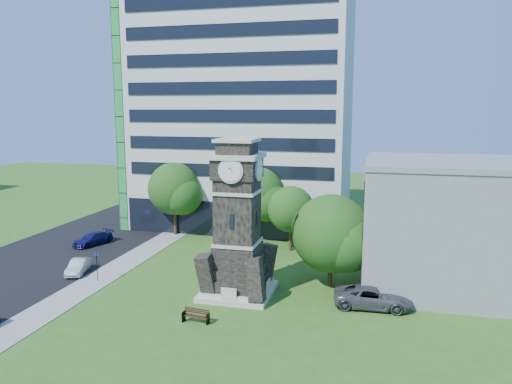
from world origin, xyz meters
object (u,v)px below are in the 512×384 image
(car_street_north, at_px, (93,239))
(car_east_lot, at_px, (373,297))
(car_street_mid, at_px, (78,266))
(park_bench, at_px, (196,315))
(street_sign, at_px, (97,264))
(clock_tower, at_px, (238,229))

(car_street_north, height_order, car_east_lot, car_east_lot)
(car_street_mid, distance_m, car_east_lot, 25.52)
(car_street_north, xyz_separation_m, park_bench, (17.79, -15.61, -0.14))
(car_street_north, relative_size, street_sign, 1.81)
(car_east_lot, bearing_deg, street_sign, 87.47)
(car_street_north, xyz_separation_m, street_sign, (6.76, -10.00, 0.91))
(car_street_mid, relative_size, car_east_lot, 0.67)
(clock_tower, xyz_separation_m, street_sign, (-12.31, -0.23, -3.72))
(park_bench, bearing_deg, car_street_north, 145.66)
(car_street_mid, bearing_deg, street_sign, -43.79)
(street_sign, bearing_deg, clock_tower, 16.63)
(street_sign, bearing_deg, park_bench, -11.38)
(car_street_north, bearing_deg, park_bench, -21.45)
(clock_tower, xyz_separation_m, car_east_lot, (10.37, -0.18, -4.49))
(clock_tower, bearing_deg, street_sign, -178.94)
(clock_tower, bearing_deg, car_street_north, 152.85)
(car_east_lot, xyz_separation_m, street_sign, (-22.68, -0.05, 0.78))
(car_street_north, relative_size, car_east_lot, 0.80)
(clock_tower, relative_size, street_sign, 4.89)
(park_bench, height_order, street_sign, street_sign)
(car_street_mid, bearing_deg, clock_tower, -20.90)
(park_bench, distance_m, street_sign, 12.42)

